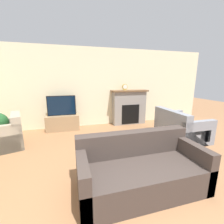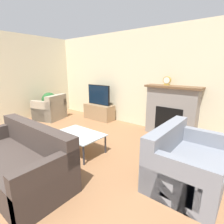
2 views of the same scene
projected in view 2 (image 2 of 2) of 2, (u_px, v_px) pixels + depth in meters
The scene contains 11 objects.
wall_back at pixel (130, 79), 5.17m from camera, with size 8.90×0.06×2.70m.
wall_left at pixel (10, 79), 5.34m from camera, with size 0.06×7.26×2.70m.
fireplace at pixel (171, 110), 4.35m from camera, with size 1.34×0.42×1.26m.
tv_stand at pixel (99, 112), 5.80m from camera, with size 1.04×0.43×0.50m.
tv at pixel (99, 95), 5.66m from camera, with size 0.88×0.05×0.64m.
couch_sectional at pixel (20, 162), 2.67m from camera, with size 1.89×0.87×0.82m.
couch_loveseat at pixel (186, 163), 2.62m from camera, with size 0.94×1.35×0.82m.
armchair_by_window at pixel (51, 110), 5.82m from camera, with size 0.99×1.02×0.82m.
coffee_table at pixel (79, 135), 3.53m from camera, with size 0.99×0.67×0.39m.
potted_plant at pixel (50, 102), 5.94m from camera, with size 0.50×0.50×0.86m.
mantel_clock at pixel (167, 81), 4.28m from camera, with size 0.19×0.07×0.22m.
Camera 2 is at (2.85, -0.16, 1.69)m, focal length 28.00 mm.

